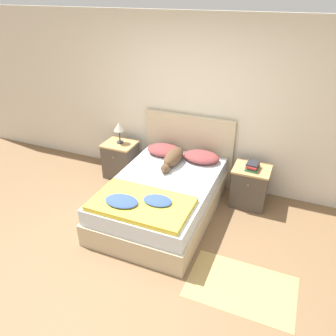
{
  "coord_description": "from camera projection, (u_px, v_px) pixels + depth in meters",
  "views": [
    {
      "loc": [
        1.41,
        -2.41,
        2.83
      ],
      "look_at": [
        -0.11,
        1.22,
        0.63
      ],
      "focal_mm": 35.0,
      "sensor_mm": 36.0,
      "label": 1
    }
  ],
  "objects": [
    {
      "name": "pillow_right",
      "position": [
        201.0,
        157.0,
        4.88
      ],
      "size": [
        0.54,
        0.4,
        0.13
      ],
      "color": "brown",
      "rests_on": "bed"
    },
    {
      "name": "nightstand_right",
      "position": [
        250.0,
        186.0,
        4.73
      ],
      "size": [
        0.51,
        0.46,
        0.59
      ],
      "color": "#4C4238",
      "rests_on": "ground_plane"
    },
    {
      "name": "pillow_left",
      "position": [
        164.0,
        150.0,
        5.09
      ],
      "size": [
        0.54,
        0.4,
        0.13
      ],
      "color": "brown",
      "rests_on": "bed"
    },
    {
      "name": "wall_back",
      "position": [
        198.0,
        104.0,
        4.89
      ],
      "size": [
        9.0,
        0.06,
        2.55
      ],
      "color": "beige",
      "rests_on": "ground_plane"
    },
    {
      "name": "ground_plane",
      "position": [
        136.0,
        264.0,
        3.8
      ],
      "size": [
        16.0,
        16.0,
        0.0
      ],
      "primitive_type": "plane",
      "color": "brown"
    },
    {
      "name": "quilt",
      "position": [
        141.0,
        203.0,
        3.89
      ],
      "size": [
        1.19,
        0.71,
        0.11
      ],
      "color": "yellow",
      "rests_on": "bed"
    },
    {
      "name": "bed",
      "position": [
        162.0,
        198.0,
        4.53
      ],
      "size": [
        1.36,
        2.03,
        0.53
      ],
      "color": "#C6B28E",
      "rests_on": "ground_plane"
    },
    {
      "name": "nightstand_left",
      "position": [
        121.0,
        159.0,
        5.45
      ],
      "size": [
        0.51,
        0.46,
        0.59
      ],
      "color": "#4C4238",
      "rests_on": "ground_plane"
    },
    {
      "name": "dog",
      "position": [
        173.0,
        158.0,
        4.79
      ],
      "size": [
        0.22,
        0.76,
        0.21
      ],
      "color": "brown",
      "rests_on": "bed"
    },
    {
      "name": "book_stack",
      "position": [
        253.0,
        166.0,
        4.54
      ],
      "size": [
        0.18,
        0.24,
        0.1
      ],
      "color": "#337547",
      "rests_on": "nightstand_right"
    },
    {
      "name": "table_lamp",
      "position": [
        119.0,
        128.0,
        5.19
      ],
      "size": [
        0.17,
        0.17,
        0.35
      ],
      "color": "#2D2D33",
      "rests_on": "nightstand_left"
    },
    {
      "name": "rug",
      "position": [
        241.0,
        287.0,
        3.51
      ],
      "size": [
        1.14,
        0.73,
        0.0
      ],
      "color": "tan",
      "rests_on": "ground_plane"
    },
    {
      "name": "headboard",
      "position": [
        188.0,
        147.0,
        5.21
      ],
      "size": [
        1.44,
        0.06,
        1.12
      ],
      "color": "#C6B28E",
      "rests_on": "ground_plane"
    }
  ]
}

